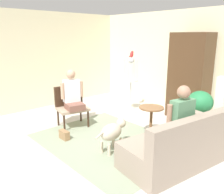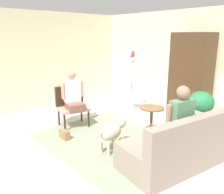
% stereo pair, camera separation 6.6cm
% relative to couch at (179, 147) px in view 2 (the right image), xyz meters
% --- Properties ---
extents(ground_plane, '(7.50, 7.50, 0.00)m').
position_rel_couch_xyz_m(ground_plane, '(-1.37, -0.41, -0.32)').
color(ground_plane, beige).
extents(back_wall, '(6.85, 0.12, 2.73)m').
position_rel_couch_xyz_m(back_wall, '(-1.37, 2.56, 1.05)').
color(back_wall, beige).
rests_on(back_wall, ground).
extents(left_wall, '(0.12, 6.41, 2.73)m').
position_rel_couch_xyz_m(left_wall, '(-4.56, -0.11, 1.05)').
color(left_wall, beige).
rests_on(left_wall, ground).
extents(area_rug, '(2.87, 2.21, 0.01)m').
position_rel_couch_xyz_m(area_rug, '(-1.41, -0.31, -0.31)').
color(area_rug, gray).
rests_on(area_rug, ground).
extents(couch, '(1.16, 2.00, 0.91)m').
position_rel_couch_xyz_m(couch, '(0.00, 0.00, 0.00)').
color(couch, gray).
rests_on(couch, ground).
extents(armchair, '(0.69, 0.78, 0.93)m').
position_rel_couch_xyz_m(armchair, '(-2.71, -0.36, 0.23)').
color(armchair, '#382316').
rests_on(armchair, ground).
extents(person_on_couch, '(0.47, 0.56, 0.89)m').
position_rel_couch_xyz_m(person_on_couch, '(-0.04, -0.02, 0.49)').
color(person_on_couch, gray).
extents(person_on_armchair, '(0.53, 0.51, 0.88)m').
position_rel_couch_xyz_m(person_on_armchair, '(-2.56, -0.39, 0.49)').
color(person_on_armchair, brown).
extents(round_end_table, '(0.51, 0.51, 0.65)m').
position_rel_couch_xyz_m(round_end_table, '(-1.01, 0.51, 0.09)').
color(round_end_table, brown).
rests_on(round_end_table, ground).
extents(dog, '(0.36, 0.78, 0.59)m').
position_rel_couch_xyz_m(dog, '(-1.09, -0.51, 0.06)').
color(dog, beige).
rests_on(dog, ground).
extents(bird_cage_stand, '(0.39, 0.39, 1.51)m').
position_rel_couch_xyz_m(bird_cage_stand, '(-2.42, 1.38, 0.44)').
color(bird_cage_stand, silver).
rests_on(bird_cage_stand, ground).
extents(parrot, '(0.17, 0.10, 0.18)m').
position_rel_couch_xyz_m(parrot, '(-2.41, 1.38, 1.28)').
color(parrot, red).
rests_on(parrot, bird_cage_stand).
extents(potted_plant, '(0.53, 0.53, 0.95)m').
position_rel_couch_xyz_m(potted_plant, '(-0.42, 1.38, 0.31)').
color(potted_plant, beige).
rests_on(potted_plant, ground).
extents(column_lamp, '(0.20, 0.20, 1.29)m').
position_rel_couch_xyz_m(column_lamp, '(-0.05, 1.50, 0.32)').
color(column_lamp, '#4C4742').
rests_on(column_lamp, ground).
extents(armoire_cabinet, '(0.94, 0.56, 2.14)m').
position_rel_couch_xyz_m(armoire_cabinet, '(-1.14, 2.15, 0.76)').
color(armoire_cabinet, '#4C331E').
rests_on(armoire_cabinet, ground).
extents(handbag, '(0.26, 0.11, 0.19)m').
position_rel_couch_xyz_m(handbag, '(-2.11, -0.91, -0.22)').
color(handbag, '#99724C').
rests_on(handbag, ground).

